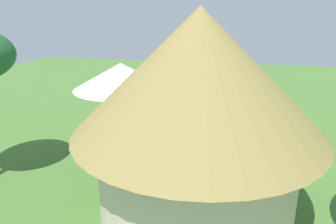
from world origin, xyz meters
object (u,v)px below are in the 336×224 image
object	(u,v)px
patio_chair_near_hut	(155,133)
zebra_by_umbrella	(279,130)
thatched_hut	(198,110)
patio_dining_table	(124,130)
patio_chair_east_end	(93,133)
zebra_nearest_camera	(165,93)
zebra_toward_hut	(244,101)
patio_chair_west_end	(128,145)
guest_beside_umbrella	(127,107)
shade_umbrella	(121,76)
patio_chair_near_lawn	(119,123)
standing_watcher	(250,91)

from	to	relation	value
patio_chair_near_hut	zebra_by_umbrella	distance (m)	4.42
thatched_hut	patio_dining_table	size ratio (longest dim) A/B	3.96
zebra_by_umbrella	patio_chair_east_end	bearing A→B (deg)	-22.32
zebra_nearest_camera	zebra_by_umbrella	distance (m)	6.42
zebra_nearest_camera	zebra_toward_hut	bearing A→B (deg)	-155.02
patio_chair_west_end	guest_beside_umbrella	xyz separation A→B (m)	(1.04, -2.89, 0.40)
thatched_hut	patio_chair_west_end	bearing A→B (deg)	-44.06
patio_chair_near_hut	zebra_nearest_camera	bearing A→B (deg)	-3.67
shade_umbrella	patio_chair_west_end	size ratio (longest dim) A/B	3.78
patio_chair_near_lawn	patio_chair_east_end	bearing A→B (deg)	38.12
patio_chair_east_end	guest_beside_umbrella	distance (m)	2.27
thatched_hut	patio_chair_near_lawn	xyz separation A→B (m)	(3.71, -4.61, -2.24)
zebra_by_umbrella	shade_umbrella	bearing A→B (deg)	-24.10
patio_chair_near_hut	patio_chair_near_lawn	world-z (taller)	same
zebra_nearest_camera	zebra_by_umbrella	world-z (taller)	zebra_nearest_camera
patio_chair_near_hut	thatched_hut	bearing A→B (deg)	-163.49
patio_chair_west_end	patio_chair_near_lawn	world-z (taller)	same
patio_chair_west_end	zebra_nearest_camera	world-z (taller)	zebra_nearest_camera
patio_chair_near_hut	shade_umbrella	bearing A→B (deg)	90.00
patio_dining_table	patio_chair_near_lawn	xyz separation A→B (m)	(0.55, -1.02, -0.13)
thatched_hut	shade_umbrella	xyz separation A→B (m)	(3.16, -3.59, -0.08)
patio_chair_near_lawn	zebra_toward_hut	size ratio (longest dim) A/B	0.43
patio_chair_near_hut	zebra_nearest_camera	size ratio (longest dim) A/B	0.47
shade_umbrella	zebra_toward_hut	distance (m)	5.84
zebra_toward_hut	patio_dining_table	bearing A→B (deg)	25.29
thatched_hut	standing_watcher	xyz separation A→B (m)	(-1.55, -8.99, -1.70)
standing_watcher	zebra_toward_hut	bearing A→B (deg)	117.41
shade_umbrella	guest_beside_umbrella	world-z (taller)	shade_umbrella
patio_chair_east_end	zebra_by_umbrella	distance (m)	6.70
shade_umbrella	zebra_nearest_camera	bearing A→B (deg)	-97.08
zebra_by_umbrella	patio_chair_near_hut	bearing A→B (deg)	-26.00
patio_chair_east_end	zebra_toward_hut	world-z (taller)	zebra_toward_hut
thatched_hut	zebra_nearest_camera	size ratio (longest dim) A/B	3.00
patio_dining_table	zebra_toward_hut	bearing A→B (deg)	-141.53
patio_chair_near_hut	standing_watcher	distance (m)	6.32
guest_beside_umbrella	zebra_toward_hut	distance (m)	5.17
patio_dining_table	zebra_by_umbrella	size ratio (longest dim) A/B	0.73
shade_umbrella	standing_watcher	distance (m)	7.35
standing_watcher	zebra_by_umbrella	world-z (taller)	standing_watcher
zebra_nearest_camera	patio_dining_table	bearing A→B (deg)	122.37
guest_beside_umbrella	patio_dining_table	bearing A→B (deg)	-156.56
patio_chair_near_hut	guest_beside_umbrella	xyz separation A→B (m)	(1.66, -1.63, 0.40)
patio_dining_table	patio_chair_west_end	size ratio (longest dim) A/B	1.60
patio_chair_west_end	zebra_nearest_camera	bearing A→B (deg)	62.88
zebra_toward_hut	patio_chair_near_hut	bearing A→B (deg)	31.86
patio_dining_table	patio_chair_near_hut	bearing A→B (deg)	-168.56
guest_beside_umbrella	standing_watcher	xyz separation A→B (m)	(-5.24, -3.55, 0.14)
patio_dining_table	standing_watcher	world-z (taller)	standing_watcher
shade_umbrella	patio_chair_east_end	distance (m)	2.45
standing_watcher	patio_chair_near_lawn	bearing A→B (deg)	76.88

